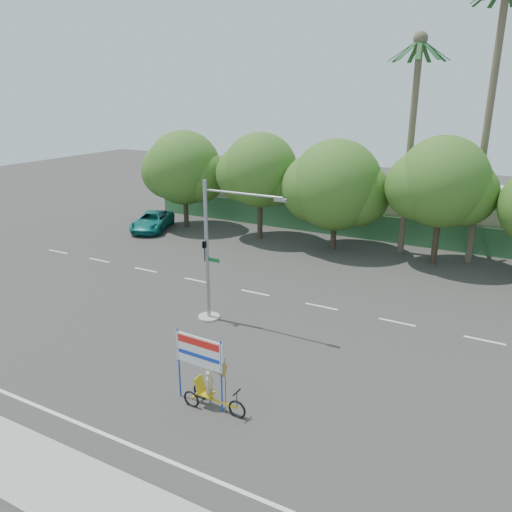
% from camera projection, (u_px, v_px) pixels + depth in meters
% --- Properties ---
extents(ground, '(120.00, 120.00, 0.00)m').
position_uv_depth(ground, '(206.00, 367.00, 20.74)').
color(ground, '#33302D').
rests_on(ground, ground).
extents(sidewalk_near, '(50.00, 2.40, 0.12)m').
position_uv_depth(sidewalk_near, '(62.00, 485.00, 14.45)').
color(sidewalk_near, gray).
rests_on(sidewalk_near, ground).
extents(fence, '(38.00, 0.08, 2.00)m').
position_uv_depth(fence, '(361.00, 226.00, 38.38)').
color(fence, '#336B3D').
rests_on(fence, ground).
extents(building_left, '(12.00, 8.00, 4.00)m').
position_uv_depth(building_left, '(272.00, 191.00, 46.33)').
color(building_left, beige).
rests_on(building_left, ground).
extents(building_right, '(14.00, 8.00, 3.60)m').
position_uv_depth(building_right, '(481.00, 215.00, 38.28)').
color(building_right, beige).
rests_on(building_right, ground).
extents(tree_far_left, '(7.14, 6.00, 7.96)m').
position_uv_depth(tree_far_left, '(184.00, 170.00, 40.60)').
color(tree_far_left, '#473828').
rests_on(tree_far_left, ground).
extents(tree_left, '(6.66, 5.60, 8.07)m').
position_uv_depth(tree_left, '(260.00, 173.00, 37.35)').
color(tree_left, '#473828').
rests_on(tree_left, ground).
extents(tree_center, '(7.62, 6.40, 7.85)m').
position_uv_depth(tree_center, '(335.00, 188.00, 34.84)').
color(tree_center, '#473828').
rests_on(tree_center, ground).
extents(tree_right, '(6.90, 5.80, 8.36)m').
position_uv_depth(tree_right, '(441.00, 185.00, 31.44)').
color(tree_right, '#473828').
rests_on(tree_right, ground).
extents(palm_tall, '(3.73, 3.79, 17.45)m').
position_uv_depth(palm_tall, '(491.00, 98.00, 30.12)').
color(palm_tall, '#70604C').
rests_on(palm_tall, ground).
extents(palm_short, '(3.73, 3.79, 14.45)m').
position_uv_depth(palm_short, '(412.00, 124.00, 32.65)').
color(palm_short, '#70604C').
rests_on(palm_short, ground).
extents(traffic_signal, '(4.72, 1.10, 7.00)m').
position_uv_depth(traffic_signal, '(212.00, 264.00, 24.13)').
color(traffic_signal, gray).
rests_on(traffic_signal, ground).
extents(trike_billboard, '(2.92, 0.68, 2.86)m').
position_uv_depth(trike_billboard, '(206.00, 378.00, 17.80)').
color(trike_billboard, black).
rests_on(trike_billboard, ground).
extents(pickup_truck, '(4.15, 5.82, 1.47)m').
position_uv_depth(pickup_truck, '(152.00, 221.00, 40.91)').
color(pickup_truck, '#0F6E6B').
rests_on(pickup_truck, ground).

